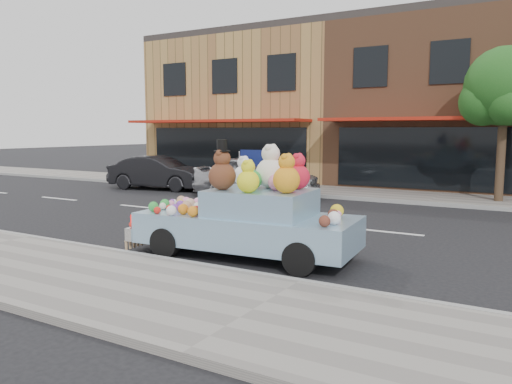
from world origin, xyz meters
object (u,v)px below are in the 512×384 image
Objects in this scene: car_silver at (257,176)px; art_car at (249,216)px; street_tree at (506,93)px; car_dark at (159,173)px.

art_car reaches higher than car_silver.
street_tree reaches higher than car_silver.
car_dark is 12.03m from art_car.
car_silver is 1.09× the size of car_dark.
car_silver reaches higher than car_dark.
art_car is (-3.72, -10.31, -2.88)m from street_tree.
car_dark is 0.93× the size of art_car.
street_tree reaches higher than art_car.
street_tree is 1.13× the size of art_car.
car_dark is (-12.83, -2.45, -2.99)m from street_tree.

